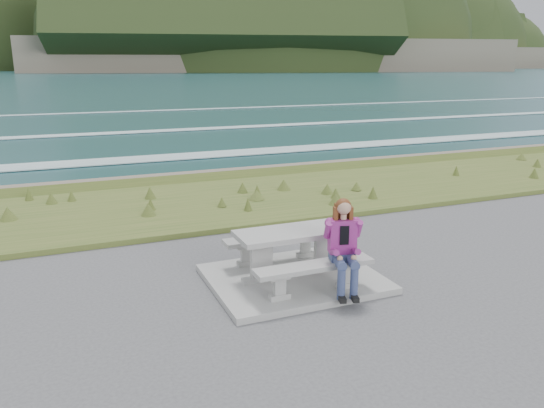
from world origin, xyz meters
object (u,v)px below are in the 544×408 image
at_px(bench_seaward, 276,241).
at_px(seated_woman, 344,259).
at_px(picnic_table, 294,240).
at_px(bench_landward, 314,271).

bearing_deg(bench_seaward, seated_woman, -74.85).
relative_size(picnic_table, seated_woman, 1.31).
xyz_separation_m(picnic_table, bench_landward, (0.00, -0.70, -0.23)).
bearing_deg(bench_seaward, picnic_table, -90.00).
bearing_deg(picnic_table, bench_landward, -90.00).
relative_size(picnic_table, bench_seaward, 1.00).
distance_m(bench_landward, bench_seaward, 1.40).
bearing_deg(bench_landward, picnic_table, 90.00).
bearing_deg(bench_landward, seated_woman, -16.91).
distance_m(picnic_table, seated_woman, 0.93).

